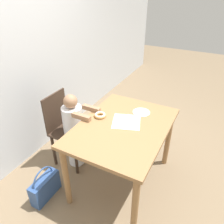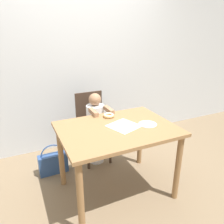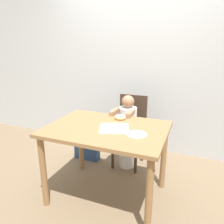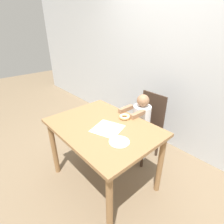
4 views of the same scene
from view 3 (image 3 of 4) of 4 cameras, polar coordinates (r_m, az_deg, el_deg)
name	(u,v)px [view 3 (image 3 of 4)]	position (r m, az deg, el deg)	size (l,w,h in m)	color
ground_plane	(107,195)	(2.51, -1.19, -20.75)	(12.00, 12.00, 0.00)	#7A664C
wall_back	(142,67)	(3.21, 7.76, 11.70)	(8.00, 0.05, 2.50)	silver
dining_table	(107,138)	(2.17, -1.30, -6.73)	(1.15, 0.84, 0.77)	olive
chair	(130,130)	(2.89, 4.70, -4.60)	(0.37, 0.40, 0.92)	#38281E
child_figure	(127,132)	(2.78, 3.98, -5.23)	(0.24, 0.42, 0.96)	white
donut	(120,117)	(2.36, 2.20, -1.38)	(0.12, 0.12, 0.04)	tan
napkin	(114,128)	(2.10, 0.59, -4.23)	(0.35, 0.35, 0.00)	white
handbag	(87,149)	(3.13, -6.52, -9.64)	(0.35, 0.12, 0.40)	#2D4C84
plate	(137,134)	(1.97, 6.44, -5.79)	(0.19, 0.19, 0.01)	silver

